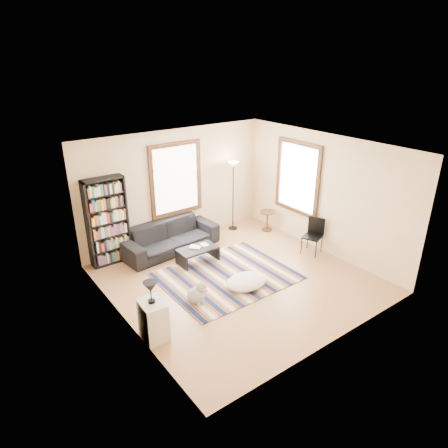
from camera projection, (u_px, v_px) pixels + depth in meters
floor at (238, 281)px, 8.50m from camera, size 5.00×5.00×0.10m
ceiling at (240, 146)px, 7.35m from camera, size 5.00×5.00×0.10m
wall_back at (175, 186)px, 9.81m from camera, size 5.00×0.10×2.80m
wall_front at (343, 270)px, 6.04m from camera, size 5.00×0.10×2.80m
wall_left at (117, 254)px, 6.53m from camera, size 0.10×5.00×2.80m
wall_right at (324, 193)px, 9.31m from camera, size 0.10×5.00×2.80m
window_back at (176, 179)px, 9.67m from camera, size 1.20×0.06×1.60m
window_right at (298, 178)px, 9.78m from camera, size 0.06×1.20×1.60m
rug at (227, 276)px, 8.57m from camera, size 2.71×2.17×0.02m
sofa at (170, 237)px, 9.60m from camera, size 1.14×2.46×0.70m
bookshelf at (107, 222)px, 8.78m from camera, size 0.90×0.30×2.00m
coffee_table at (198, 255)px, 9.08m from camera, size 0.92×0.54×0.36m
book_a at (194, 249)px, 8.95m from camera, size 0.32×0.31×0.02m
book_b at (202, 245)px, 9.12m from camera, size 0.15×0.20×0.01m
floor_cushion at (246, 281)px, 8.18m from camera, size 1.01×0.83×0.22m
floor_lamp at (233, 196)px, 10.52m from camera, size 0.38×0.38×1.86m
side_table at (267, 221)px, 10.70m from camera, size 0.51×0.51×0.54m
folding_chair at (312, 237)px, 9.40m from camera, size 0.53×0.52×0.86m
white_cabinet at (153, 320)px, 6.62m from camera, size 0.41×0.52×0.70m
table_lamp at (151, 292)px, 6.40m from camera, size 0.32×0.32×0.38m
dog at (196, 291)px, 7.59m from camera, size 0.43×0.55×0.50m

